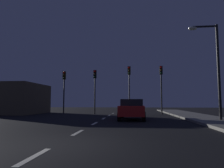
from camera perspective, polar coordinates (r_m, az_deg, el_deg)
ground_plane at (r=13.14m, az=-4.31°, el=-10.52°), size 80.00×80.00×0.00m
sidewalk_curb_right at (r=13.95m, az=28.13°, el=-9.31°), size 3.00×40.00×0.15m
lane_stripe_nearest at (r=5.35m, az=-20.65°, el=-18.16°), size 0.16×1.60×0.01m
lane_stripe_second at (r=8.87m, az=-9.41°, el=-13.07°), size 0.16×1.60×0.01m
lane_stripe_third at (r=12.55m, az=-4.80°, el=-10.75°), size 0.16×1.60×0.01m
lane_stripe_fourth at (r=16.29m, az=-2.32°, el=-9.47°), size 0.16×1.60×0.01m
lane_stripe_fifth at (r=20.05m, az=-0.78°, el=-8.65°), size 0.16×1.60×0.01m
lane_stripe_sixth at (r=23.82m, az=0.27°, el=-8.09°), size 0.16×1.60×0.01m
traffic_signal_far_left at (r=23.58m, az=-13.09°, el=0.04°), size 0.32×0.38×4.70m
traffic_signal_center_left at (r=22.71m, az=-4.74°, el=0.27°), size 0.32×0.38×4.80m
traffic_signal_center_right at (r=22.36m, az=4.76°, el=0.93°), size 0.32×0.38×5.14m
traffic_signal_far_right at (r=22.56m, az=13.42°, el=0.96°), size 0.32×0.38×5.12m
car_stopped_ahead at (r=15.27m, az=5.56°, el=-6.89°), size 1.94×4.07×1.48m
street_lamp_right at (r=15.00m, az=26.09°, el=5.56°), size 1.90×0.36×6.35m
storefront_left at (r=25.54m, az=-25.21°, el=-3.71°), size 5.68×6.45×3.30m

